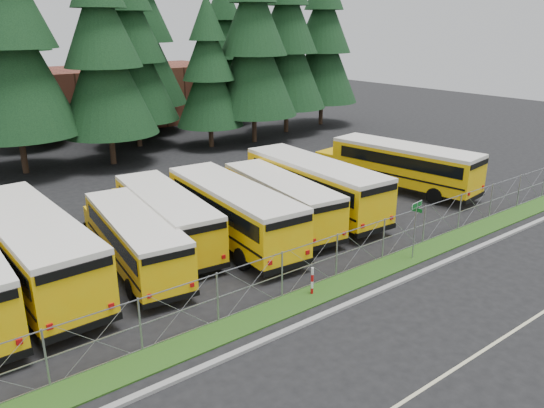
{
  "coord_description": "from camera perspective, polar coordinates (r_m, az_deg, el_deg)",
  "views": [
    {
      "loc": [
        -15.87,
        -15.7,
        10.45
      ],
      "look_at": [
        -0.63,
        4.0,
        1.9
      ],
      "focal_mm": 35.0,
      "sensor_mm": 36.0,
      "label": 1
    }
  ],
  "objects": [
    {
      "name": "conifer_11",
      "position": [
        51.44,
        -26.26,
        15.57
      ],
      "size": [
        8.21,
        8.21,
        18.16
      ],
      "primitive_type": null,
      "color": "black",
      "rests_on": "ground"
    },
    {
      "name": "conifer_8",
      "position": [
        52.99,
        1.61,
        16.83
      ],
      "size": [
        7.68,
        7.68,
        17.0
      ],
      "primitive_type": null,
      "color": "black",
      "rests_on": "ground"
    },
    {
      "name": "striped_bollard",
      "position": [
        21.56,
        4.34,
        -8.29
      ],
      "size": [
        0.11,
        0.11,
        1.2
      ],
      "primitive_type": "cylinder",
      "color": "#B20C0C",
      "rests_on": "ground"
    },
    {
      "name": "street_sign",
      "position": [
        24.91,
        15.21,
        -1.49
      ],
      "size": [
        0.83,
        0.55,
        2.81
      ],
      "color": "gray",
      "rests_on": "ground"
    },
    {
      "name": "conifer_5",
      "position": [
        47.92,
        -14.81,
        15.49
      ],
      "size": [
        7.29,
        7.29,
        16.12
      ],
      "primitive_type": null,
      "color": "black",
      "rests_on": "ground"
    },
    {
      "name": "bus_3",
      "position": [
        26.54,
        -11.55,
        -1.49
      ],
      "size": [
        3.61,
        10.57,
        2.71
      ],
      "primitive_type": null,
      "rotation": [
        0.0,
        0.0,
        -0.11
      ],
      "color": "#FFB908",
      "rests_on": "ground"
    },
    {
      "name": "bus_east",
      "position": [
        35.72,
        13.45,
        3.91
      ],
      "size": [
        4.38,
        11.7,
        3.0
      ],
      "primitive_type": null,
      "rotation": [
        0.0,
        0.0,
        0.15
      ],
      "color": "#FFB908",
      "rests_on": "ground"
    },
    {
      "name": "bus_6",
      "position": [
        30.5,
        4.09,
        1.91
      ],
      "size": [
        3.4,
        11.87,
        3.08
      ],
      "primitive_type": null,
      "rotation": [
        0.0,
        0.0,
        -0.05
      ],
      "color": "#FFB908",
      "rests_on": "ground"
    },
    {
      "name": "conifer_6",
      "position": [
        46.71,
        -6.82,
        13.86
      ],
      "size": [
        5.8,
        5.8,
        12.83
      ],
      "primitive_type": null,
      "color": "black",
      "rests_on": "ground"
    },
    {
      "name": "bus_1",
      "position": [
        24.02,
        -24.61,
        -4.5
      ],
      "size": [
        3.2,
        12.27,
        3.2
      ],
      "primitive_type": null,
      "rotation": [
        0.0,
        0.0,
        0.03
      ],
      "color": "#FFB908",
      "rests_on": "ground"
    },
    {
      "name": "conifer_3",
      "position": [
        41.64,
        -26.82,
        16.02
      ],
      "size": [
        8.79,
        8.79,
        19.44
      ],
      "primitive_type": null,
      "color": "black",
      "rests_on": "ground"
    },
    {
      "name": "conifer_7",
      "position": [
        48.33,
        -2.01,
        16.68
      ],
      "size": [
        7.73,
        7.73,
        17.1
      ],
      "primitive_type": null,
      "color": "black",
      "rests_on": "ground"
    },
    {
      "name": "brick_building",
      "position": [
        60.3,
        -16.48,
        11.09
      ],
      "size": [
        22.0,
        10.0,
        6.0
      ],
      "primitive_type": "cube",
      "color": "brown",
      "rests_on": "ground"
    },
    {
      "name": "road_lane_line",
      "position": [
        20.5,
        23.16,
        -13.39
      ],
      "size": [
        50.0,
        0.12,
        0.01
      ],
      "primitive_type": "cube",
      "color": "beige",
      "rests_on": "ground"
    },
    {
      "name": "bus_2",
      "position": [
        24.36,
        -14.67,
        -3.76
      ],
      "size": [
        3.49,
        10.13,
        2.6
      ],
      "primitive_type": null,
      "rotation": [
        0.0,
        0.0,
        -0.12
      ],
      "color": "#FFB908",
      "rests_on": "ground"
    },
    {
      "name": "conifer_4",
      "position": [
        42.11,
        -17.7,
        14.92
      ],
      "size": [
        7.34,
        7.34,
        16.23
      ],
      "primitive_type": null,
      "color": "black",
      "rests_on": "ground"
    },
    {
      "name": "conifer_9",
      "position": [
        57.56,
        5.49,
        16.71
      ],
      "size": [
        7.49,
        7.49,
        16.57
      ],
      "primitive_type": null,
      "color": "black",
      "rests_on": "ground"
    },
    {
      "name": "grass_verge",
      "position": [
        23.59,
        9.82,
        -7.57
      ],
      "size": [
        50.0,
        1.4,
        0.06
      ],
      "primitive_type": "cube",
      "color": "#1C4614",
      "rests_on": "ground"
    },
    {
      "name": "conifer_13",
      "position": [
        58.44,
        -5.17,
        16.07
      ],
      "size": [
        6.86,
        6.86,
        15.18
      ],
      "primitive_type": null,
      "color": "black",
      "rests_on": "ground"
    },
    {
      "name": "conifer_12",
      "position": [
        54.47,
        -14.26,
        17.5
      ],
      "size": [
        8.68,
        8.68,
        19.19
      ],
      "primitive_type": null,
      "color": "black",
      "rests_on": "ground"
    },
    {
      "name": "bus_4",
      "position": [
        26.49,
        -4.61,
        -0.9
      ],
      "size": [
        3.55,
        11.49,
        2.97
      ],
      "primitive_type": null,
      "rotation": [
        0.0,
        0.0,
        -0.08
      ],
      "color": "#FFB908",
      "rests_on": "ground"
    },
    {
      "name": "bus_5",
      "position": [
        28.54,
        0.56,
        0.34
      ],
      "size": [
        3.64,
        10.47,
        2.69
      ],
      "primitive_type": null,
      "rotation": [
        0.0,
        0.0,
        -0.12
      ],
      "color": "#FFB908",
      "rests_on": "ground"
    },
    {
      "name": "ground",
      "position": [
        24.65,
        6.91,
        -6.28
      ],
      "size": [
        120.0,
        120.0,
        0.0
      ],
      "primitive_type": "plane",
      "color": "black",
      "rests_on": "ground"
    },
    {
      "name": "curb",
      "position": [
        22.77,
        12.43,
        -8.68
      ],
      "size": [
        50.0,
        0.25,
        0.12
      ],
      "primitive_type": "cube",
      "color": "gray",
      "rests_on": "ground"
    },
    {
      "name": "chainlink_fence",
      "position": [
        23.6,
        8.71,
        -4.88
      ],
      "size": [
        44.0,
        0.1,
        2.0
      ],
      "primitive_type": null,
      "color": "gray",
      "rests_on": "ground"
    }
  ]
}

